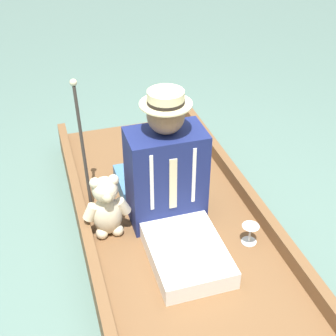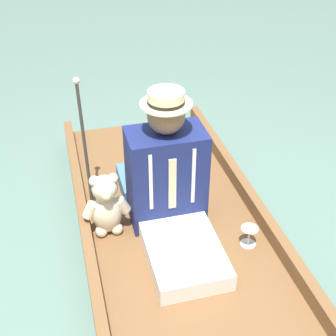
{
  "view_description": "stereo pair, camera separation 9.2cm",
  "coord_description": "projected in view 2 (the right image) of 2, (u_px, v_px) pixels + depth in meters",
  "views": [
    {
      "loc": [
        0.67,
        1.95,
        2.06
      ],
      "look_at": [
        0.02,
        -0.16,
        0.55
      ],
      "focal_mm": 50.0,
      "sensor_mm": 36.0,
      "label": 1
    },
    {
      "loc": [
        0.58,
        1.98,
        2.06
      ],
      "look_at": [
        0.02,
        -0.16,
        0.55
      ],
      "focal_mm": 50.0,
      "sensor_mm": 36.0,
      "label": 2
    }
  ],
  "objects": [
    {
      "name": "walking_cane",
      "position": [
        83.0,
        135.0,
        2.83
      ],
      "size": [
        0.04,
        0.26,
        0.82
      ],
      "color": "#2D2823",
      "rests_on": "punt_boat"
    },
    {
      "name": "seat_cushion",
      "position": [
        157.0,
        180.0,
        3.16
      ],
      "size": [
        0.5,
        0.35,
        0.12
      ],
      "color": "teal",
      "rests_on": "punt_boat"
    },
    {
      "name": "ground_plane",
      "position": [
        178.0,
        256.0,
        2.86
      ],
      "size": [
        16.0,
        16.0,
        0.0
      ],
      "primitive_type": "plane",
      "color": "slate"
    },
    {
      "name": "wine_glass",
      "position": [
        249.0,
        233.0,
        2.68
      ],
      "size": [
        0.1,
        0.1,
        0.12
      ],
      "color": "silver",
      "rests_on": "punt_boat"
    },
    {
      "name": "seated_person",
      "position": [
        170.0,
        185.0,
        2.69
      ],
      "size": [
        0.45,
        0.81,
        0.86
      ],
      "rotation": [
        0.0,
        0.0,
        -0.08
      ],
      "color": "white",
      "rests_on": "punt_boat"
    },
    {
      "name": "teddy_bear",
      "position": [
        106.0,
        206.0,
        2.72
      ],
      "size": [
        0.29,
        0.17,
        0.41
      ],
      "color": "beige",
      "rests_on": "punt_boat"
    },
    {
      "name": "punt_boat",
      "position": [
        179.0,
        246.0,
        2.81
      ],
      "size": [
        1.12,
        2.85,
        0.25
      ],
      "color": "brown",
      "rests_on": "ground_plane"
    }
  ]
}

